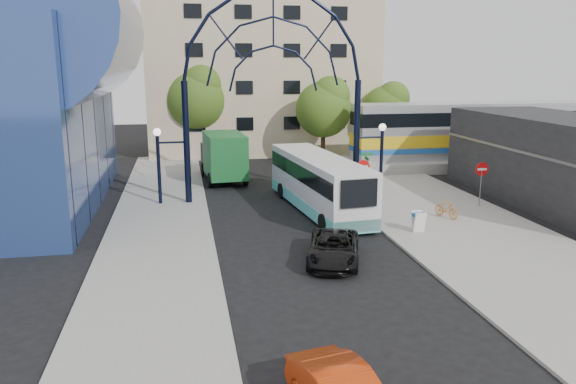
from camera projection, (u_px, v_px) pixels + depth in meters
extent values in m
plane|color=black|center=(338.00, 292.00, 19.92)|extent=(120.00, 120.00, 0.00)
cube|color=gray|center=(486.00, 243.00, 25.19)|extent=(8.00, 56.00, 0.12)
cube|color=gray|center=(157.00, 248.00, 24.48)|extent=(5.00, 50.00, 0.12)
cylinder|color=black|center=(187.00, 144.00, 31.65)|extent=(0.36, 0.36, 7.00)
cylinder|color=black|center=(357.00, 139.00, 33.46)|extent=(0.36, 0.36, 7.00)
cylinder|color=black|center=(159.00, 171.00, 31.69)|extent=(0.20, 0.20, 4.00)
cylinder|color=black|center=(381.00, 163.00, 34.09)|extent=(0.20, 0.20, 4.00)
sphere|color=white|center=(157.00, 132.00, 31.20)|extent=(0.44, 0.44, 0.44)
sphere|color=white|center=(382.00, 127.00, 33.60)|extent=(0.44, 0.44, 0.44)
cylinder|color=slate|center=(363.00, 184.00, 32.02)|extent=(0.06, 0.06, 2.20)
cylinder|color=red|center=(363.00, 167.00, 31.79)|extent=(0.80, 0.04, 0.80)
cube|color=white|center=(363.00, 167.00, 31.77)|extent=(0.55, 0.02, 0.12)
cylinder|color=slate|center=(481.00, 187.00, 31.23)|extent=(0.06, 0.06, 2.20)
cylinder|color=red|center=(482.00, 169.00, 31.00)|extent=(0.76, 0.04, 0.76)
cube|color=white|center=(482.00, 169.00, 30.97)|extent=(0.55, 0.02, 0.12)
cylinder|color=slate|center=(366.00, 176.00, 32.60)|extent=(0.05, 0.05, 2.80)
cube|color=#146626|center=(367.00, 154.00, 32.31)|extent=(0.70, 0.03, 0.18)
cube|color=#146626|center=(367.00, 159.00, 32.36)|extent=(0.03, 0.70, 0.18)
cube|color=white|center=(420.00, 223.00, 26.36)|extent=(0.55, 0.26, 0.99)
cube|color=white|center=(417.00, 221.00, 26.69)|extent=(0.55, 0.26, 0.99)
cube|color=#1E59A5|center=(419.00, 215.00, 26.46)|extent=(0.55, 0.42, 0.14)
cylinder|color=navy|center=(48.00, 24.00, 29.89)|extent=(9.00, 16.00, 9.00)
cube|color=black|center=(563.00, 161.00, 31.85)|extent=(6.00, 16.00, 5.00)
cube|color=#C4AE88|center=(258.00, 74.00, 52.25)|extent=(20.00, 12.00, 14.00)
cube|color=gray|center=(506.00, 161.00, 44.53)|extent=(32.00, 5.00, 0.80)
cube|color=#B7B7BC|center=(509.00, 129.00, 43.98)|extent=(25.00, 3.00, 4.20)
cube|color=gold|center=(508.00, 137.00, 44.11)|extent=(25.10, 3.05, 0.90)
cube|color=black|center=(510.00, 116.00, 43.76)|extent=(25.05, 3.05, 1.00)
cube|color=#1E59A5|center=(507.00, 146.00, 44.27)|extent=(25.10, 3.05, 0.35)
cylinder|color=#382314|center=(323.00, 148.00, 45.64)|extent=(0.36, 0.36, 2.52)
sphere|color=#295215|center=(323.00, 109.00, 44.95)|extent=(4.48, 4.48, 4.48)
sphere|color=#295215|center=(331.00, 95.00, 44.50)|extent=(3.08, 3.08, 3.08)
cylinder|color=#382314|center=(197.00, 142.00, 47.61)|extent=(0.36, 0.36, 2.88)
sphere|color=#295215|center=(196.00, 100.00, 46.83)|extent=(5.12, 5.12, 5.12)
sphere|color=#295215|center=(201.00, 85.00, 46.35)|extent=(3.52, 3.52, 3.52)
cylinder|color=#382314|center=(384.00, 143.00, 48.66)|extent=(0.36, 0.36, 2.34)
sphere|color=#295215|center=(386.00, 110.00, 48.02)|extent=(4.16, 4.16, 4.16)
sphere|color=#295215|center=(393.00, 98.00, 47.59)|extent=(2.86, 2.86, 2.86)
cube|color=silver|center=(319.00, 181.00, 30.71)|extent=(3.48, 10.96, 2.72)
cube|color=#61DACF|center=(318.00, 201.00, 30.96)|extent=(3.51, 10.96, 0.66)
cube|color=black|center=(319.00, 171.00, 30.58)|extent=(3.50, 10.75, 0.84)
cube|color=black|center=(359.00, 193.00, 25.50)|extent=(1.77, 0.31, 1.31)
cube|color=black|center=(290.00, 167.00, 35.73)|extent=(2.25, 0.40, 1.50)
cylinder|color=black|center=(282.00, 191.00, 33.77)|extent=(0.35, 0.92, 0.90)
cylinder|color=black|center=(318.00, 188.00, 34.42)|extent=(0.35, 0.92, 0.90)
cylinder|color=black|center=(323.00, 223.00, 26.93)|extent=(0.35, 0.92, 0.90)
cylinder|color=black|center=(368.00, 219.00, 27.58)|extent=(0.35, 0.92, 0.90)
cube|color=black|center=(219.00, 159.00, 40.83)|extent=(2.50, 2.60, 2.23)
cube|color=black|center=(216.00, 151.00, 41.88)|extent=(2.03, 0.25, 1.02)
cube|color=#1A642D|center=(225.00, 155.00, 37.78)|extent=(2.77, 4.84, 2.84)
cylinder|color=black|center=(203.00, 169.00, 40.39)|extent=(0.33, 0.99, 0.98)
cylinder|color=black|center=(235.00, 168.00, 40.98)|extent=(0.33, 0.99, 0.98)
cylinder|color=black|center=(210.00, 180.00, 36.66)|extent=(0.33, 0.99, 0.98)
cylinder|color=black|center=(245.00, 178.00, 37.24)|extent=(0.33, 0.99, 0.98)
imported|color=black|center=(334.00, 248.00, 22.78)|extent=(3.23, 4.76, 1.21)
imported|color=#F95231|center=(369.00, 187.00, 34.26)|extent=(0.57, 1.58, 0.83)
imported|color=orange|center=(446.00, 209.00, 28.98)|extent=(0.95, 1.60, 0.93)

